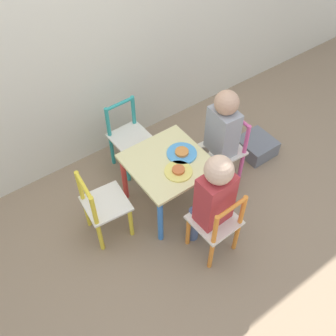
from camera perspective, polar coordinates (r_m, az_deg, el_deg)
The scene contains 11 objects.
ground_plane at distance 2.79m, azimuth 0.00°, elevation -4.91°, with size 6.00×6.00×0.00m, color #8C755B.
kids_table at distance 2.51m, azimuth 0.00°, elevation -0.16°, with size 0.49×0.49×0.42m.
chair_pink at distance 2.77m, azimuth 8.20°, elevation 2.57°, with size 0.28×0.28×0.54m.
chair_orange at distance 2.37m, azimuth 7.06°, elevation -8.14°, with size 0.27×0.27×0.54m.
chair_teal at distance 2.84m, azimuth -5.70°, elevation 4.37°, with size 0.27×0.27×0.54m.
chair_yellow at distance 2.46m, azimuth -9.43°, elevation -5.59°, with size 0.28×0.28×0.54m.
child_right at distance 2.60m, azimuth 7.62°, elevation 5.16°, with size 0.22×0.21×0.79m.
child_front at distance 2.23m, azimuth 6.51°, elevation -4.15°, with size 0.21×0.22×0.80m.
plate_right at distance 2.50m, azimuth 2.02°, elevation 2.19°, with size 0.19×0.19×0.03m.
plate_front at distance 2.39m, azimuth 1.52°, elevation -0.43°, with size 0.17×0.17×0.03m.
storage_bin at distance 3.13m, azimuth 12.69°, elevation 3.09°, with size 0.25×0.26×0.13m.
Camera 1 is at (-0.97, -1.34, 2.24)m, focal length 42.00 mm.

